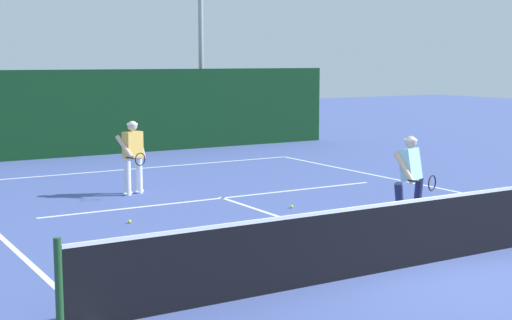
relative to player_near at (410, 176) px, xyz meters
name	(u,v)px	position (x,y,z in m)	size (l,w,h in m)	color
ground_plane	(422,265)	(-1.74, -2.19, -0.91)	(80.00, 80.00, 0.00)	#435497
court_line_baseline_far	(135,169)	(-1.74, 9.27, -0.91)	(10.07, 0.10, 0.01)	white
court_line_service	(223,198)	(-1.74, 4.09, -0.91)	(8.21, 0.10, 0.01)	white
court_line_centre	(301,224)	(-1.74, 1.01, -0.91)	(0.10, 6.40, 0.01)	white
tennis_net	(423,230)	(-1.74, -2.19, -0.39)	(11.04, 0.09, 1.10)	#1E4723
player_near	(410,176)	(0.00, 0.00, 0.00)	(0.99, 0.95, 1.66)	#1E234C
player_far	(133,154)	(-3.25, 5.55, 0.02)	(0.73, 0.91, 1.68)	silver
tennis_ball	(130,221)	(-4.46, 2.75, -0.88)	(0.07, 0.07, 0.07)	#D1E033
tennis_ball_extra	(292,207)	(-1.05, 2.37, -0.88)	(0.07, 0.07, 0.07)	#D1E033
back_fence_windscreen	(93,113)	(-1.74, 12.77, 0.46)	(17.74, 0.12, 2.74)	black
light_pole	(200,1)	(2.78, 14.03, 4.21)	(0.55, 0.44, 8.50)	#9EA39E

